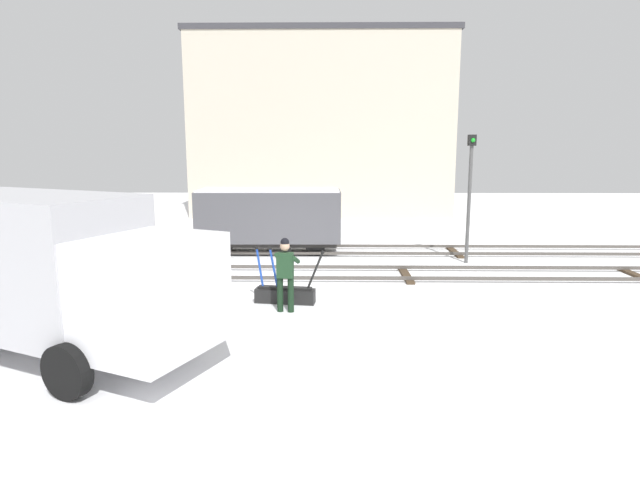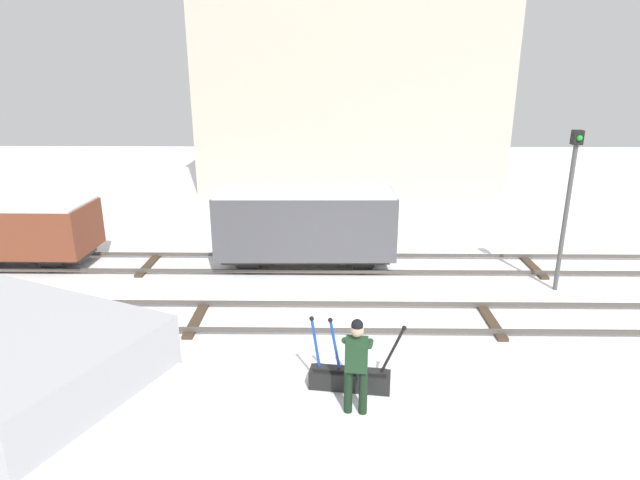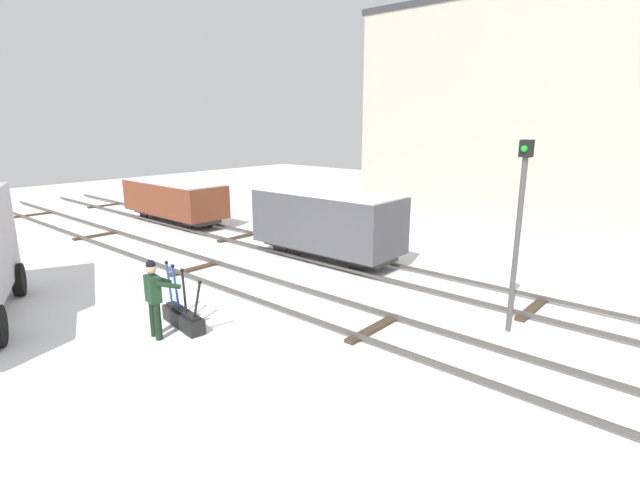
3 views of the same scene
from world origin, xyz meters
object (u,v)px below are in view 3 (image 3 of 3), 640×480
object	(u,v)px
switch_lever_frame	(183,316)
rail_worker	(154,294)
signal_post	(519,220)
freight_car_mid_siding	(174,199)
freight_car_near_switch	(327,221)

from	to	relation	value
switch_lever_frame	rail_worker	bearing A→B (deg)	-76.35
rail_worker	signal_post	world-z (taller)	signal_post
signal_post	freight_car_mid_siding	size ratio (longest dim) A/B	0.74
signal_post	rail_worker	bearing A→B (deg)	-136.29
signal_post	freight_car_near_switch	size ratio (longest dim) A/B	0.82
freight_car_near_switch	freight_car_mid_siding	size ratio (longest dim) A/B	0.90
switch_lever_frame	rail_worker	xyz separation A→B (m)	(0.07, -0.71, 0.77)
signal_post	freight_car_mid_siding	bearing A→B (deg)	174.18
rail_worker	freight_car_near_switch	distance (m)	7.25
freight_car_mid_siding	switch_lever_frame	bearing A→B (deg)	-30.98
switch_lever_frame	rail_worker	distance (m)	1.05
signal_post	freight_car_mid_siding	xyz separation A→B (m)	(-16.29, 1.66, -1.43)
freight_car_near_switch	freight_car_mid_siding	bearing A→B (deg)	179.12
freight_car_mid_siding	signal_post	bearing A→B (deg)	-5.19
rail_worker	signal_post	xyz separation A→B (m)	(5.74, 5.49, 1.58)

